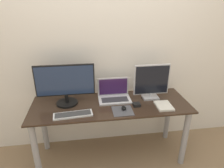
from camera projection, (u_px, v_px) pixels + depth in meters
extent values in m
cube|color=silver|center=(106.00, 46.00, 2.26)|extent=(7.00, 0.05, 2.50)
cube|color=#332319|center=(111.00, 105.00, 2.15)|extent=(1.69, 0.59, 0.02)
cylinder|color=#99999E|center=(36.00, 153.00, 1.98)|extent=(0.06, 0.06, 0.69)
cylinder|color=#99999E|center=(185.00, 138.00, 2.18)|extent=(0.06, 0.06, 0.69)
cylinder|color=#99999E|center=(44.00, 125.00, 2.40)|extent=(0.06, 0.06, 0.69)
cylinder|color=#99999E|center=(168.00, 115.00, 2.60)|extent=(0.06, 0.06, 0.69)
cylinder|color=black|center=(67.00, 103.00, 2.15)|extent=(0.23, 0.23, 0.02)
cylinder|color=black|center=(67.00, 98.00, 2.13)|extent=(0.04, 0.04, 0.10)
cube|color=black|center=(65.00, 80.00, 2.05)|extent=(0.61, 0.02, 0.33)
cube|color=#1E2D4C|center=(65.00, 81.00, 2.04)|extent=(0.58, 0.01, 0.31)
cube|color=#B2B2B7|center=(150.00, 97.00, 2.27)|extent=(0.18, 0.12, 0.02)
cylinder|color=#B2B2B7|center=(150.00, 95.00, 2.26)|extent=(0.04, 0.04, 0.05)
cube|color=#B2B2B7|center=(152.00, 80.00, 2.19)|extent=(0.40, 0.02, 0.34)
cube|color=black|center=(152.00, 80.00, 2.18)|extent=(0.37, 0.01, 0.32)
cube|color=silver|center=(115.00, 100.00, 2.22)|extent=(0.35, 0.21, 0.02)
cube|color=#2D2D33|center=(115.00, 100.00, 2.20)|extent=(0.29, 0.12, 0.00)
cube|color=silver|center=(113.00, 86.00, 2.27)|extent=(0.35, 0.01, 0.21)
cube|color=#331947|center=(113.00, 87.00, 2.26)|extent=(0.32, 0.01, 0.18)
cube|color=silver|center=(73.00, 115.00, 1.93)|extent=(0.38, 0.15, 0.02)
cube|color=#383838|center=(73.00, 114.00, 1.93)|extent=(0.35, 0.12, 0.00)
cube|color=#47474C|center=(123.00, 111.00, 2.01)|extent=(0.20, 0.20, 0.00)
ellipsoid|color=black|center=(124.00, 108.00, 2.02)|extent=(0.04, 0.07, 0.04)
cube|color=silver|center=(164.00, 106.00, 2.09)|extent=(0.16, 0.21, 0.02)
cube|color=white|center=(164.00, 106.00, 2.09)|extent=(0.16, 0.20, 0.02)
cube|color=black|center=(137.00, 105.00, 2.10)|extent=(0.08, 0.07, 0.03)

